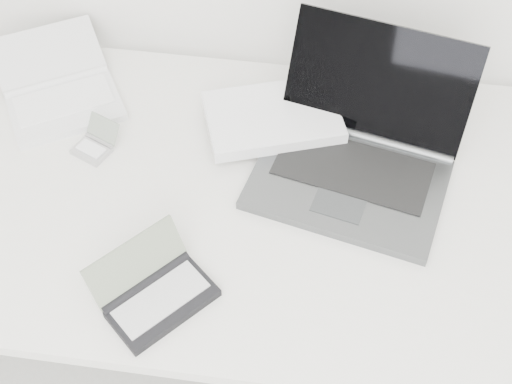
# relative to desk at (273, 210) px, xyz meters

# --- Properties ---
(desk) EXTENTS (1.60, 0.80, 0.73)m
(desk) POSITION_rel_desk_xyz_m (0.00, 0.00, 0.00)
(desk) COLOR white
(desk) RESTS_ON ground
(laptop_large) EXTENTS (0.58, 0.45, 0.24)m
(laptop_large) POSITION_rel_desk_xyz_m (0.10, 0.13, 0.09)
(laptop_large) COLOR #515456
(laptop_large) RESTS_ON desk
(netbook_open_white) EXTENTS (0.37, 0.39, 0.07)m
(netbook_open_white) POSITION_rel_desk_xyz_m (-0.52, 0.22, 0.06)
(netbook_open_white) COLOR white
(netbook_open_white) RESTS_ON desk
(pda_silver) EXTENTS (0.10, 0.11, 0.06)m
(pda_silver) POSITION_rel_desk_xyz_m (-0.39, 0.08, 0.06)
(pda_silver) COLOR #B9B8BD
(pda_silver) RESTS_ON desk
(palmtop_charcoal) EXTENTS (0.24, 0.24, 0.10)m
(palmtop_charcoal) POSITION_rel_desk_xyz_m (-0.18, -0.26, 0.07)
(palmtop_charcoal) COLOR black
(palmtop_charcoal) RESTS_ON desk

